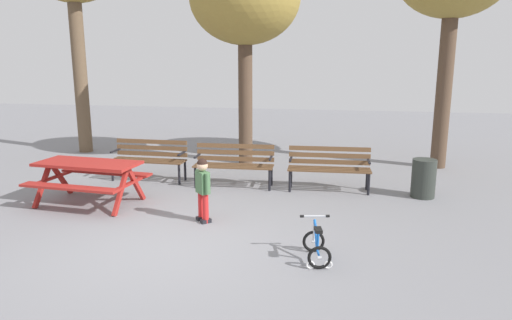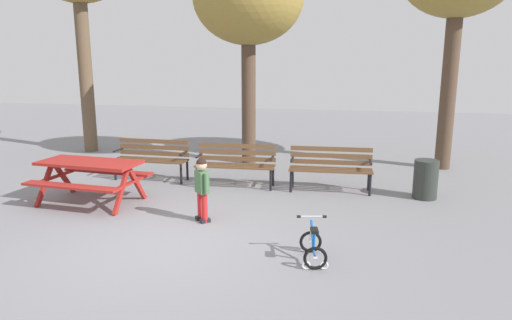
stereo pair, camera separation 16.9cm
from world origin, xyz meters
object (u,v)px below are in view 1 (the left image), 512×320
kids_bicycle (317,246)px  trash_bin (424,178)px  picnic_table (88,172)px  child_standing (203,185)px  park_bench_right (329,165)px  park_bench_left (234,162)px  park_bench_far_left (150,156)px

kids_bicycle → trash_bin: size_ratio=0.84×
picnic_table → child_standing: size_ratio=1.84×
trash_bin → park_bench_right: bearing=174.9°
picnic_table → trash_bin: (5.92, 1.54, -0.23)m
park_bench_left → trash_bin: (3.66, -0.10, -0.15)m
park_bench_right → kids_bicycle: size_ratio=2.66×
park_bench_far_left → child_standing: 2.99m
picnic_table → park_bench_left: (2.26, 1.64, -0.08)m
park_bench_left → park_bench_right: (1.90, 0.06, 0.00)m
picnic_table → kids_bicycle: (4.13, -1.65, -0.39)m
park_bench_left → kids_bicycle: bearing=-60.5°
park_bench_far_left → park_bench_left: bearing=-4.9°
child_standing → picnic_table: bearing=167.3°
trash_bin → park_bench_left: bearing=178.4°
park_bench_far_left → trash_bin: park_bench_far_left is taller
park_bench_right → trash_bin: park_bench_right is taller
park_bench_left → park_bench_far_left: bearing=175.1°
child_standing → kids_bicycle: (1.86, -1.14, -0.40)m
park_bench_far_left → kids_bicycle: size_ratio=2.63×
child_standing → trash_bin: 4.20m
picnic_table → park_bench_left: size_ratio=1.17×
park_bench_far_left → child_standing: size_ratio=1.56×
kids_bicycle → trash_bin: bearing=60.6°
child_standing → park_bench_far_left: bearing=129.3°
picnic_table → child_standing: 2.32m
park_bench_left → child_standing: child_standing is taller
park_bench_right → trash_bin: 1.77m
park_bench_right → trash_bin: (1.76, -0.16, -0.15)m
park_bench_far_left → kids_bicycle: 5.11m
park_bench_right → park_bench_far_left: bearing=178.4°
trash_bin → child_standing: bearing=-150.7°
park_bench_far_left → picnic_table: bearing=-101.6°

